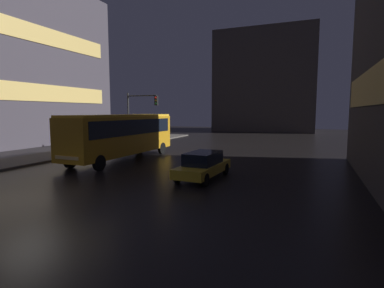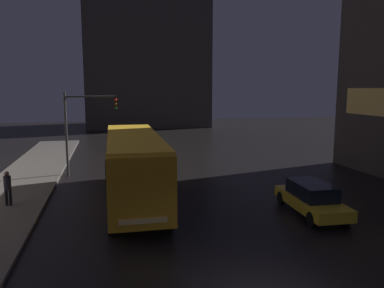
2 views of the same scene
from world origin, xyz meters
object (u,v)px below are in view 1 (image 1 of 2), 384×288
object	(u,v)px
bus_near	(122,132)
car_taxi	(203,165)
pedestrian_near	(65,142)
traffic_light_main	(139,111)

from	to	relation	value
bus_near	car_taxi	distance (m)	8.75
car_taxi	pedestrian_near	world-z (taller)	pedestrian_near
bus_near	car_taxi	bearing A→B (deg)	155.79
car_taxi	traffic_light_main	xyz separation A→B (m)	(-10.47, 10.26, 3.04)
car_taxi	traffic_light_main	bearing A→B (deg)	-41.54
car_taxi	traffic_light_main	distance (m)	14.97
bus_near	traffic_light_main	size ratio (longest dim) A/B	2.00
pedestrian_near	traffic_light_main	size ratio (longest dim) A/B	0.30
bus_near	pedestrian_near	size ratio (longest dim) A/B	6.61
traffic_light_main	car_taxi	bearing A→B (deg)	-44.43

